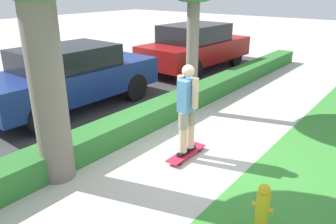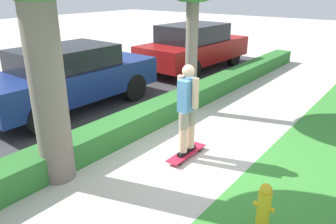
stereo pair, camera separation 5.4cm
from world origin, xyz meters
name	(u,v)px [view 1 (the left image)]	position (x,y,z in m)	size (l,w,h in m)	color
ground_plane	(195,156)	(0.00, 0.00, 0.00)	(60.00, 60.00, 0.00)	#BCB7AD
street_asphalt	(61,108)	(0.00, 4.20, 0.00)	(18.45, 5.00, 0.01)	#38383A
hedge_row	(133,124)	(0.00, 1.60, 0.23)	(18.45, 0.60, 0.47)	#2D702D
skateboard	(186,153)	(-0.13, 0.11, 0.07)	(0.97, 0.24, 0.09)	red
skater_person	(187,108)	(-0.13, 0.11, 0.97)	(0.49, 0.42, 1.65)	black
parked_car_middle	(71,76)	(0.22, 3.91, 0.85)	(4.55, 1.87, 1.61)	navy
parked_car_rear	(196,46)	(5.68, 3.77, 0.88)	(4.82, 2.11, 1.69)	maroon
fire_hydrant	(262,207)	(-1.14, -1.77, 0.34)	(0.17, 0.28, 0.68)	gold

